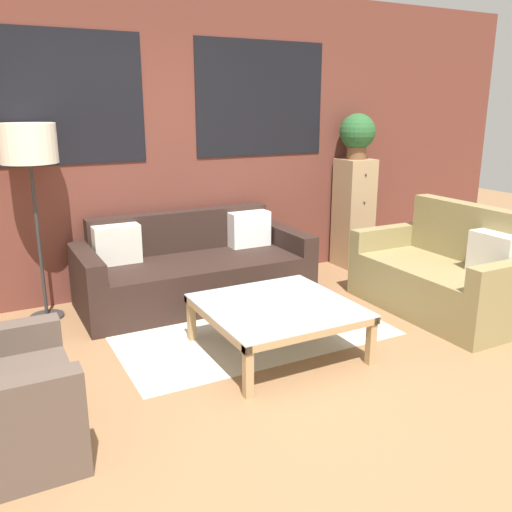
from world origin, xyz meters
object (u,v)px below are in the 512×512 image
(settee_vintage, at_px, (444,277))
(floor_lamp, at_px, (29,150))
(drawer_cabinet, at_px, (353,213))
(coffee_table, at_px, (277,310))
(potted_plant, at_px, (357,134))
(couch_dark, at_px, (194,271))

(settee_vintage, height_order, floor_lamp, floor_lamp)
(settee_vintage, bearing_deg, drawer_cabinet, 84.02)
(settee_vintage, relative_size, drawer_cabinet, 1.27)
(coffee_table, height_order, potted_plant, potted_plant)
(couch_dark, relative_size, coffee_table, 2.02)
(couch_dark, relative_size, potted_plant, 4.35)
(settee_vintage, distance_m, potted_plant, 1.89)
(floor_lamp, distance_m, potted_plant, 3.26)
(floor_lamp, bearing_deg, couch_dark, -7.62)
(couch_dark, xyz_separation_m, coffee_table, (0.13, -1.31, 0.04))
(coffee_table, bearing_deg, drawer_cabinet, 39.80)
(drawer_cabinet, distance_m, potted_plant, 0.86)
(settee_vintage, relative_size, potted_plant, 3.15)
(couch_dark, bearing_deg, settee_vintage, -34.85)
(potted_plant, bearing_deg, settee_vintage, -95.97)
(settee_vintage, height_order, drawer_cabinet, drawer_cabinet)
(couch_dark, xyz_separation_m, drawer_cabinet, (1.98, 0.24, 0.31))
(couch_dark, height_order, drawer_cabinet, drawer_cabinet)
(settee_vintage, xyz_separation_m, coffee_table, (-1.70, -0.04, 0.01))
(couch_dark, relative_size, floor_lamp, 1.29)
(couch_dark, distance_m, settee_vintage, 2.22)
(floor_lamp, height_order, potted_plant, potted_plant)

